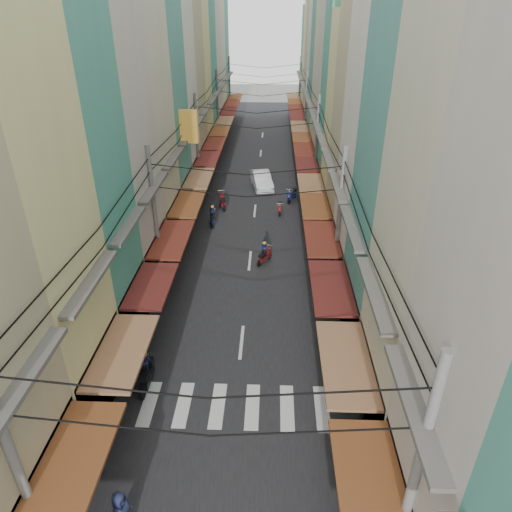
% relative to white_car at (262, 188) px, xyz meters
% --- Properties ---
extents(ground, '(160.00, 160.00, 0.00)m').
position_rel_white_car_xyz_m(ground, '(-0.40, -19.27, 0.00)').
color(ground, slate).
rests_on(ground, ground).
extents(road, '(10.00, 80.00, 0.02)m').
position_rel_white_car_xyz_m(road, '(-0.40, 0.73, 0.01)').
color(road, black).
rests_on(road, ground).
extents(sidewalk_left, '(3.00, 80.00, 0.06)m').
position_rel_white_car_xyz_m(sidewalk_left, '(-6.90, 0.73, 0.03)').
color(sidewalk_left, slate).
rests_on(sidewalk_left, ground).
extents(sidewalk_right, '(3.00, 80.00, 0.06)m').
position_rel_white_car_xyz_m(sidewalk_right, '(6.10, 0.73, 0.03)').
color(sidewalk_right, slate).
rests_on(sidewalk_right, ground).
extents(crosswalk, '(7.55, 2.40, 0.01)m').
position_rel_white_car_xyz_m(crosswalk, '(-0.40, -25.27, 0.03)').
color(crosswalk, silver).
rests_on(crosswalk, ground).
extents(building_row_left, '(7.80, 67.67, 23.70)m').
position_rel_white_car_xyz_m(building_row_left, '(-8.32, -2.70, 9.78)').
color(building_row_left, silver).
rests_on(building_row_left, ground).
extents(building_row_right, '(7.80, 68.98, 22.59)m').
position_rel_white_car_xyz_m(building_row_right, '(7.52, -2.82, 9.41)').
color(building_row_right, teal).
rests_on(building_row_right, ground).
extents(utility_poles, '(10.20, 66.13, 8.20)m').
position_rel_white_car_xyz_m(utility_poles, '(-0.40, -4.25, 6.59)').
color(utility_poles, slate).
rests_on(utility_poles, ground).
extents(white_car, '(5.30, 2.87, 1.77)m').
position_rel_white_car_xyz_m(white_car, '(0.00, 0.00, 0.00)').
color(white_car, silver).
rests_on(white_car, ground).
extents(bicycle, '(1.59, 1.04, 1.02)m').
position_rel_white_car_xyz_m(bicycle, '(5.75, -16.27, 0.00)').
color(bicycle, black).
rests_on(bicycle, ground).
extents(moving_scooters, '(7.25, 23.22, 1.93)m').
position_rel_white_car_xyz_m(moving_scooters, '(-1.59, -12.15, 0.52)').
color(moving_scooters, black).
rests_on(moving_scooters, ground).
extents(parked_scooters, '(12.65, 13.51, 1.00)m').
position_rel_white_car_xyz_m(parked_scooters, '(3.89, -23.43, 0.47)').
color(parked_scooters, black).
rests_on(parked_scooters, ground).
extents(pedestrians, '(14.20, 23.21, 2.12)m').
position_rel_white_car_xyz_m(pedestrians, '(-4.63, -17.42, 1.00)').
color(pedestrians, '#281F29').
rests_on(pedestrians, ground).
extents(market_umbrella, '(2.54, 2.54, 2.67)m').
position_rel_white_car_xyz_m(market_umbrella, '(5.29, -20.80, 2.36)').
color(market_umbrella, '#B2B2B7').
rests_on(market_umbrella, ground).
extents(traffic_sign, '(0.10, 0.62, 2.82)m').
position_rel_white_car_xyz_m(traffic_sign, '(4.39, -23.41, 2.04)').
color(traffic_sign, slate).
rests_on(traffic_sign, ground).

